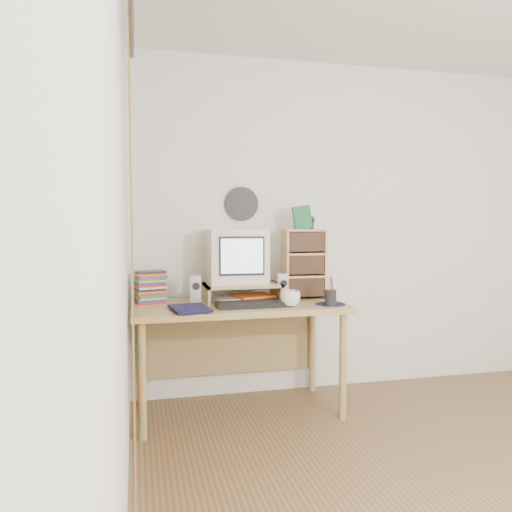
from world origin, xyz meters
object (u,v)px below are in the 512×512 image
keyboard (254,304)px  dvd_stack (150,284)px  diary (172,308)px  desk (236,321)px  crt_monitor (237,256)px  mug (290,299)px  cd_rack (304,264)px

keyboard → dvd_stack: size_ratio=1.86×
diary → desk: bearing=23.9°
crt_monitor → mug: bearing=-50.5°
cd_rack → diary: cd_rack is taller
desk → cd_rack: 0.64m
keyboard → cd_rack: size_ratio=0.99×
desk → diary: (-0.45, -0.29, 0.16)m
desk → crt_monitor: bearing=72.0°
crt_monitor → keyboard: 0.43m
crt_monitor → diary: 0.67m
dvd_stack → cd_rack: cd_rack is taller
dvd_stack → mug: 0.95m
crt_monitor → cd_rack: same height
dvd_stack → diary: bearing=-85.8°
keyboard → mug: (0.23, -0.04, 0.04)m
diary → keyboard: bearing=-2.0°
dvd_stack → cd_rack: (1.08, -0.03, 0.12)m
desk → mug: (0.30, -0.27, 0.19)m
cd_rack → mug: bearing=-120.3°
keyboard → cd_rack: (0.43, 0.28, 0.23)m
cd_rack → desk: bearing=-172.3°
keyboard → mug: mug is taller
mug → diary: bearing=-178.9°
crt_monitor → mug: size_ratio=3.00×
mug → diary: (-0.76, -0.01, -0.03)m
crt_monitor → cd_rack: size_ratio=0.80×
keyboard → diary: bearing=-174.7°
keyboard → diary: 0.53m
desk → cd_rack: cd_rack is taller
crt_monitor → mug: (0.27, -0.36, -0.26)m
dvd_stack → diary: dvd_stack is taller
cd_rack → keyboard: bearing=-145.4°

